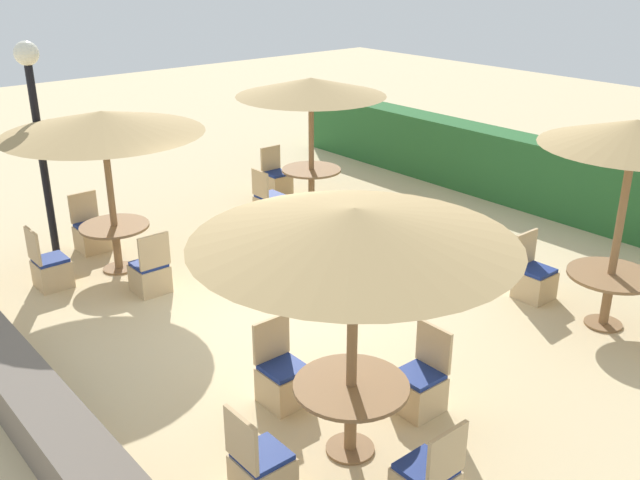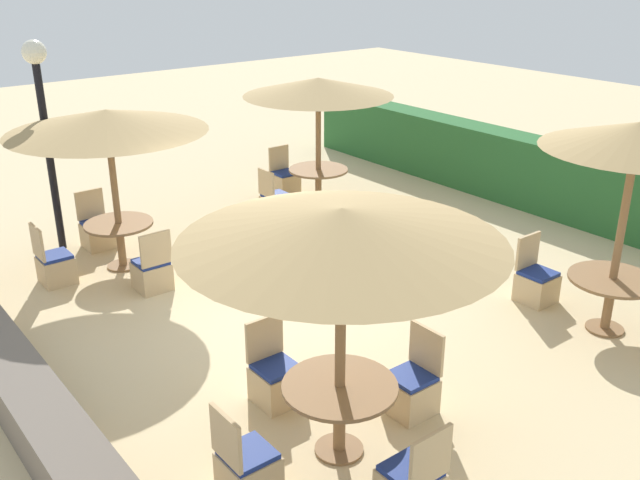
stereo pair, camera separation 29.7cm
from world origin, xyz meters
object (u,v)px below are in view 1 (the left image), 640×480
at_px(parasol_back_left, 311,87).
at_px(patio_chair_back_left_south, 270,204).
at_px(patio_chair_front_left_west, 91,235).
at_px(round_table_back_left, 311,177).
at_px(parasol_front_right, 354,226).
at_px(lamp_post, 35,107).
at_px(parasol_back_right, 635,135).
at_px(patio_chair_back_right_west, 534,280).
at_px(parasol_front_left, 102,123).
at_px(patio_chair_front_right_south, 261,471).
at_px(patio_chair_front_right_west, 283,380).
at_px(round_table_front_right, 351,398).
at_px(patio_chair_front_right_north, 419,388).
at_px(round_table_back_right, 610,284).
at_px(patio_chair_front_left_south, 51,270).
at_px(round_table_front_left, 115,235).
at_px(patio_chair_back_left_west, 277,181).
at_px(patio_chair_front_left_east, 150,275).

bearing_deg(parasol_back_left, patio_chair_back_left_south, -89.91).
height_order(patio_chair_front_left_west, round_table_back_left, patio_chair_front_left_west).
bearing_deg(parasol_front_right, lamp_post, -177.27).
height_order(parasol_back_right, patio_chair_back_right_west, parasol_back_right).
xyz_separation_m(parasol_front_left, patio_chair_back_left_south, (-0.32, 3.10, -2.01)).
height_order(parasol_back_left, patio_chair_front_right_south, parasol_back_left).
xyz_separation_m(parasol_front_left, patio_chair_front_right_west, (4.36, -0.16, -2.01)).
bearing_deg(patio_chair_back_right_west, round_table_front_right, 10.78).
height_order(patio_chair_back_left_south, patio_chair_back_right_west, same).
bearing_deg(patio_chair_front_right_north, patio_chair_back_left_south, -21.40).
distance_m(lamp_post, patio_chair_front_right_south, 7.04).
xyz_separation_m(patio_chair_back_left_south, patio_chair_back_right_west, (4.96, 0.93, 0.00)).
xyz_separation_m(patio_chair_front_left_west, patio_chair_front_right_south, (6.37, -1.19, 0.00)).
relative_size(round_table_back_right, patio_chair_front_right_north, 1.17).
bearing_deg(patio_chair_front_left_south, patio_chair_front_right_north, 18.89).
distance_m(round_table_front_left, patio_chair_front_right_south, 5.51).
relative_size(patio_chair_front_left_south, round_table_back_right, 0.85).
xyz_separation_m(parasol_front_left, round_table_back_right, (5.70, 4.07, -1.69)).
bearing_deg(patio_chair_back_left_west, patio_chair_front_left_east, 30.78).
relative_size(patio_chair_front_left_west, patio_chair_back_left_south, 1.00).
bearing_deg(round_table_front_left, patio_chair_back_right_west, 41.03).
height_order(patio_chair_back_left_west, patio_chair_back_right_west, same).
xyz_separation_m(lamp_post, patio_chair_front_right_west, (5.67, 0.32, -2.09)).
height_order(patio_chair_front_right_north, patio_chair_front_right_west, same).
bearing_deg(patio_chair_front_right_west, patio_chair_front_left_west, -91.86).
height_order(round_table_back_right, patio_chair_front_right_west, patio_chair_front_right_west).
distance_m(parasol_front_left, parasol_back_left, 4.10).
bearing_deg(lamp_post, parasol_back_right, 32.97).
bearing_deg(patio_chair_back_right_west, patio_chair_front_left_west, -54.46).
bearing_deg(round_table_front_left, lamp_post, -160.04).
height_order(parasol_back_right, round_table_back_right, parasol_back_right).
bearing_deg(patio_chair_front_right_north, patio_chair_front_left_south, 18.89).
xyz_separation_m(round_table_back_left, patio_chair_back_right_west, (4.96, -0.05, -0.33)).
distance_m(patio_chair_back_left_west, patio_chair_back_left_south, 1.42).
relative_size(round_table_front_left, round_table_back_right, 0.94).
relative_size(round_table_front_right, patio_chair_front_right_west, 1.19).
distance_m(lamp_post, patio_chair_front_left_west, 2.17).
height_order(parasol_front_right, patio_chair_front_right_west, parasol_front_right).
height_order(parasol_back_right, parasol_front_right, parasol_back_right).
bearing_deg(patio_chair_front_right_west, patio_chair_back_left_south, -124.82).
xyz_separation_m(parasol_back_right, patio_chair_front_right_north, (-0.30, -3.21, -2.27)).
relative_size(patio_chair_front_left_south, round_table_front_right, 0.84).
bearing_deg(round_table_front_right, patio_chair_front_right_north, 91.95).
xyz_separation_m(patio_chair_front_left_south, patio_chair_front_right_west, (4.41, 0.85, 0.00)).
bearing_deg(parasol_front_left, parasol_front_right, -1.63).
distance_m(patio_chair_back_right_west, round_table_front_right, 4.28).
bearing_deg(patio_chair_back_left_south, patio_chair_front_right_west, -34.82).
height_order(lamp_post, patio_chair_front_right_west, lamp_post).
bearing_deg(patio_chair_back_left_south, round_table_back_left, 90.09).
bearing_deg(patio_chair_front_right_west, round_table_front_left, -92.11).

